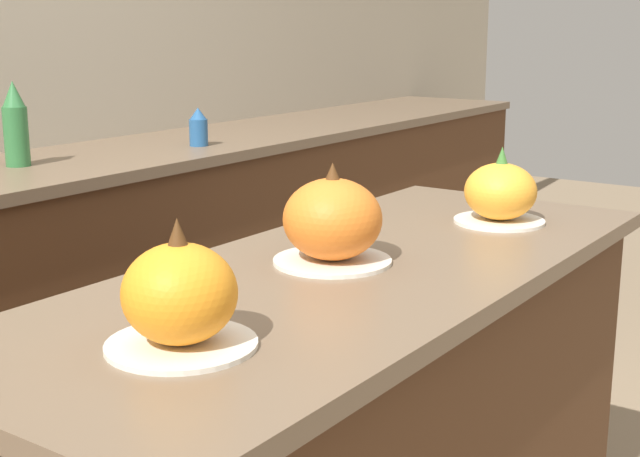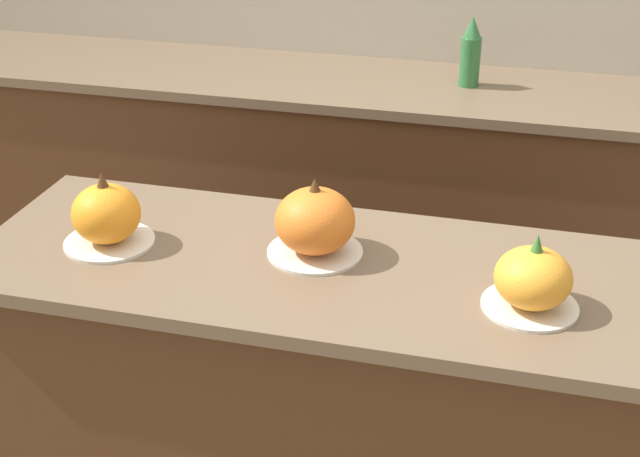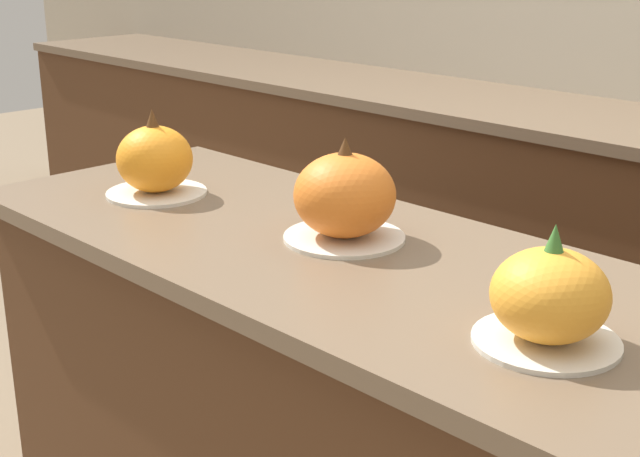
{
  "view_description": "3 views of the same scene",
  "coord_description": "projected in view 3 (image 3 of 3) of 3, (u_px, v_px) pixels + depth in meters",
  "views": [
    {
      "loc": [
        -1.37,
        -0.89,
        1.34
      ],
      "look_at": [
        -0.07,
        0.03,
        0.96
      ],
      "focal_mm": 50.0,
      "sensor_mm": 36.0,
      "label": 1
    },
    {
      "loc": [
        0.49,
        -1.77,
        1.9
      ],
      "look_at": [
        0.01,
        0.04,
        0.95
      ],
      "focal_mm": 50.0,
      "sensor_mm": 36.0,
      "label": 2
    },
    {
      "loc": [
        1.1,
        -1.1,
        1.43
      ],
      "look_at": [
        -0.03,
        0.01,
        0.91
      ],
      "focal_mm": 50.0,
      "sensor_mm": 36.0,
      "label": 3
    }
  ],
  "objects": [
    {
      "name": "kitchen_island",
      "position": [
        327.0,
        450.0,
        1.79
      ],
      "size": [
        1.63,
        0.63,
        0.88
      ],
      "color": "#4C2D19",
      "rests_on": "ground_plane"
    },
    {
      "name": "back_counter",
      "position": [
        632.0,
        278.0,
        2.63
      ],
      "size": [
        6.0,
        0.6,
        0.92
      ],
      "color": "#4C2D19",
      "rests_on": "ground_plane"
    },
    {
      "name": "pumpkin_cake_left",
      "position": [
        155.0,
        162.0,
        1.94
      ],
      "size": [
        0.22,
        0.22,
        0.19
      ],
      "color": "silver",
      "rests_on": "kitchen_island"
    },
    {
      "name": "pumpkin_cake_center",
      "position": [
        343.0,
        197.0,
        1.66
      ],
      "size": [
        0.23,
        0.23,
        0.2
      ],
      "color": "silver",
      "rests_on": "kitchen_island"
    },
    {
      "name": "pumpkin_cake_right",
      "position": [
        550.0,
        299.0,
        1.23
      ],
      "size": [
        0.21,
        0.21,
        0.18
      ],
      "color": "silver",
      "rests_on": "kitchen_island"
    }
  ]
}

